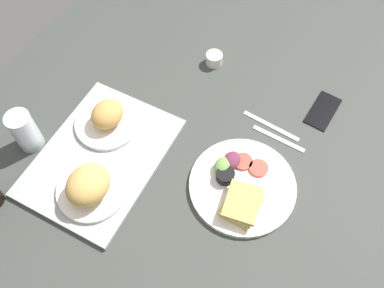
% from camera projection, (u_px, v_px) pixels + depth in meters
% --- Properties ---
extents(ground_plane, '(1.90, 1.50, 0.03)m').
position_uv_depth(ground_plane, '(197.00, 163.00, 1.22)').
color(ground_plane, '#383D38').
extents(serving_tray, '(0.47, 0.36, 0.02)m').
position_uv_depth(serving_tray, '(101.00, 157.00, 1.21)').
color(serving_tray, '#9EA0A3').
rests_on(serving_tray, ground_plane).
extents(bread_plate_near, '(0.20, 0.20, 0.10)m').
position_uv_depth(bread_plate_near, '(89.00, 186.00, 1.10)').
color(bread_plate_near, white).
rests_on(bread_plate_near, serving_tray).
extents(bread_plate_far, '(0.20, 0.20, 0.08)m').
position_uv_depth(bread_plate_far, '(107.00, 118.00, 1.23)').
color(bread_plate_far, white).
rests_on(bread_plate_far, serving_tray).
extents(plate_with_salad, '(0.30, 0.30, 0.05)m').
position_uv_depth(plate_with_salad, '(240.00, 186.00, 1.15)').
color(plate_with_salad, white).
rests_on(plate_with_salad, ground_plane).
extents(drinking_glass, '(0.07, 0.07, 0.14)m').
position_uv_depth(drinking_glass, '(25.00, 131.00, 1.18)').
color(drinking_glass, silver).
rests_on(drinking_glass, ground_plane).
extents(espresso_cup, '(0.06, 0.06, 0.04)m').
position_uv_depth(espresso_cup, '(214.00, 59.00, 1.39)').
color(espresso_cup, silver).
rests_on(espresso_cup, ground_plane).
extents(fork, '(0.01, 0.17, 0.01)m').
position_uv_depth(fork, '(279.00, 138.00, 1.25)').
color(fork, '#B7B7BC').
rests_on(fork, ground_plane).
extents(knife, '(0.02, 0.19, 0.01)m').
position_uv_depth(knife, '(271.00, 126.00, 1.27)').
color(knife, '#B7B7BC').
rests_on(knife, ground_plane).
extents(cell_phone, '(0.15, 0.08, 0.01)m').
position_uv_depth(cell_phone, '(323.00, 110.00, 1.30)').
color(cell_phone, black).
rests_on(cell_phone, ground_plane).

